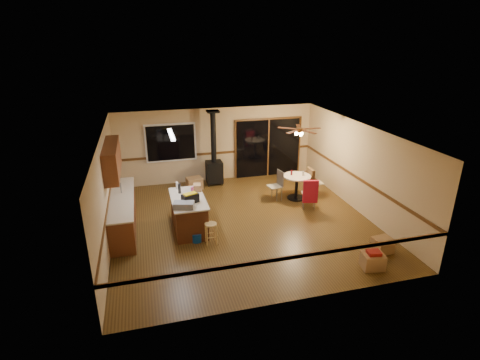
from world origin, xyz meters
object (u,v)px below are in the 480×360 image
object	(u,v)px
box_corner_a	(373,261)
kitchen_island	(189,213)
chair_left	(278,182)
box_corner_b	(383,245)
bar_stool	(211,233)
chair_near	(310,191)
toolbox_black	(190,198)
toolbox_grey	(184,205)
blue_bucket	(197,237)
dining_table	(297,183)
wood_stove	(214,164)
chair_right	(311,179)
box_under_window	(194,183)

from	to	relation	value
box_corner_a	kitchen_island	bearing A→B (deg)	142.06
chair_left	box_corner_b	world-z (taller)	chair_left
bar_stool	chair_near	xyz separation A→B (m)	(3.21, 1.17, 0.32)
box_corner_a	toolbox_black	bearing A→B (deg)	144.86
toolbox_grey	blue_bucket	xyz separation A→B (m)	(0.26, -0.14, -0.86)
bar_stool	dining_table	distance (m)	3.77
chair_left	wood_stove	bearing A→B (deg)	133.19
kitchen_island	toolbox_black	distance (m)	0.64
chair_right	box_corner_a	distance (m)	4.13
toolbox_black	chair_near	world-z (taller)	toolbox_black
kitchen_island	chair_left	distance (m)	3.24
chair_left	box_under_window	bearing A→B (deg)	148.15
bar_stool	box_corner_a	size ratio (longest dim) A/B	1.18
chair_near	chair_right	world-z (taller)	same
dining_table	chair_near	distance (m)	0.88
dining_table	wood_stove	bearing A→B (deg)	140.04
box_corner_b	blue_bucket	bearing A→B (deg)	158.83
chair_near	toolbox_black	bearing A→B (deg)	-171.19
chair_right	box_corner_a	bearing A→B (deg)	-95.24
wood_stove	dining_table	xyz separation A→B (m)	(2.28, -1.91, -0.20)
chair_left	chair_near	world-z (taller)	same
box_corner_a	toolbox_grey	bearing A→B (deg)	149.21
bar_stool	box_corner_b	xyz separation A→B (m)	(3.92, -1.46, -0.09)
bar_stool	chair_left	xyz separation A→B (m)	(2.56, 2.16, 0.31)
blue_bucket	chair_right	bearing A→B (deg)	25.44
chair_near	box_corner_a	size ratio (longest dim) A/B	1.49
kitchen_island	chair_left	world-z (taller)	chair_left
blue_bucket	box_corner_a	size ratio (longest dim) A/B	0.59
dining_table	chair_right	distance (m)	0.52
dining_table	blue_bucket	bearing A→B (deg)	-152.02
chair_left	box_corner_b	size ratio (longest dim) A/B	1.15
toolbox_grey	box_corner_a	world-z (taller)	toolbox_grey
toolbox_grey	chair_left	distance (m)	3.68
wood_stove	box_corner_b	xyz separation A→B (m)	(3.04, -5.42, -0.55)
box_corner_a	wood_stove	bearing A→B (deg)	112.16
chair_left	box_under_window	xyz separation A→B (m)	(-2.44, 1.51, -0.39)
wood_stove	box_corner_a	world-z (taller)	wood_stove
box_under_window	wood_stove	bearing A→B (deg)	20.74
toolbox_grey	box_under_window	xyz separation A→B (m)	(0.72, 3.35, -0.77)
bar_stool	dining_table	size ratio (longest dim) A/B	0.62
wood_stove	chair_near	world-z (taller)	wood_stove
blue_bucket	toolbox_black	bearing A→B (deg)	98.03
dining_table	bar_stool	bearing A→B (deg)	-147.06
blue_bucket	box_corner_a	bearing A→B (deg)	-30.97
blue_bucket	kitchen_island	bearing A→B (deg)	96.81
wood_stove	box_under_window	world-z (taller)	wood_stove
toolbox_black	box_corner_a	bearing A→B (deg)	-35.14
chair_left	chair_right	bearing A→B (deg)	-3.28
wood_stove	box_corner_a	size ratio (longest dim) A/B	5.38
wood_stove	chair_left	world-z (taller)	wood_stove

